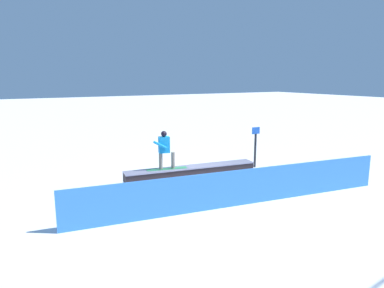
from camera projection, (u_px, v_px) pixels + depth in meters
ground_plane at (191, 180)px, 13.75m from camera, size 120.00×120.00×0.00m
grind_box at (191, 174)px, 13.71m from camera, size 5.32×1.29×0.54m
snowboarder at (165, 149)px, 13.11m from camera, size 1.58×0.59×1.47m
safety_fence at (241, 188)px, 10.92m from camera, size 10.74×1.41×1.15m
trail_marker at (255, 146)px, 15.48m from camera, size 0.40×0.10×1.81m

